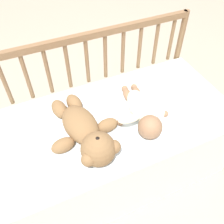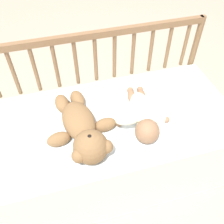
# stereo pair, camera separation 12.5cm
# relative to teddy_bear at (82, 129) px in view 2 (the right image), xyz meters

# --- Properties ---
(ground_plane) EXTENTS (12.00, 12.00, 0.00)m
(ground_plane) POSITION_rel_teddy_bear_xyz_m (0.17, 0.07, -0.55)
(ground_plane) COLOR tan
(crib_mattress) EXTENTS (1.31, 0.63, 0.49)m
(crib_mattress) POSITION_rel_teddy_bear_xyz_m (0.17, 0.07, -0.31)
(crib_mattress) COLOR silver
(crib_mattress) RESTS_ON ground_plane
(crib_rail) EXTENTS (1.31, 0.04, 0.81)m
(crib_rail) POSITION_rel_teddy_bear_xyz_m (0.17, 0.41, 0.03)
(crib_rail) COLOR brown
(crib_rail) RESTS_ON ground_plane
(blanket) EXTENTS (0.88, 0.58, 0.01)m
(blanket) POSITION_rel_teddy_bear_xyz_m (0.14, 0.06, -0.06)
(blanket) COLOR white
(blanket) RESTS_ON crib_mattress
(teddy_bear) EXTENTS (0.35, 0.50, 0.16)m
(teddy_bear) POSITION_rel_teddy_bear_xyz_m (0.00, 0.00, 0.00)
(teddy_bear) COLOR olive
(teddy_bear) RESTS_ON crib_mattress
(baby) EXTENTS (0.30, 0.41, 0.12)m
(baby) POSITION_rel_teddy_bear_xyz_m (0.31, 0.02, -0.02)
(baby) COLOR #EAEACC
(baby) RESTS_ON crib_mattress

